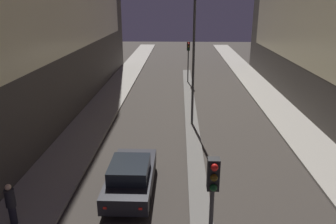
{
  "coord_description": "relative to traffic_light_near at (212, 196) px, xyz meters",
  "views": [
    {
      "loc": [
        -0.94,
        -4.46,
        8.2
      ],
      "look_at": [
        -1.7,
        18.17,
        0.5
      ],
      "focal_mm": 35.0,
      "sensor_mm": 36.0,
      "label": 1
    }
  ],
  "objects": [
    {
      "name": "pedestrian_on_left_sidewalk",
      "position": [
        -7.15,
        2.6,
        -2.18
      ],
      "size": [
        0.36,
        0.36,
        1.71
      ],
      "color": "black",
      "rests_on": "sidewalk_left"
    },
    {
      "name": "traffic_light_mid",
      "position": [
        0.0,
        25.87,
        0.0
      ],
      "size": [
        0.32,
        0.42,
        4.18
      ],
      "color": "#383838",
      "rests_on": "median_strip"
    },
    {
      "name": "traffic_light_near",
      "position": [
        0.0,
        0.0,
        0.0
      ],
      "size": [
        0.32,
        0.42,
        4.18
      ],
      "color": "#383838",
      "rests_on": "median_strip"
    },
    {
      "name": "median_strip",
      "position": [
        0.0,
        15.0,
        -3.15
      ],
      "size": [
        0.9,
        34.35,
        0.15
      ],
      "color": "#56544F",
      "rests_on": "ground"
    },
    {
      "name": "car_left_lane",
      "position": [
        -3.03,
        5.15,
        -2.42
      ],
      "size": [
        1.95,
        4.65,
        1.61
      ],
      "color": "black",
      "rests_on": "ground"
    },
    {
      "name": "street_lamp",
      "position": [
        0.0,
        13.6,
        2.53
      ],
      "size": [
        0.47,
        0.47,
        8.78
      ],
      "color": "#383838",
      "rests_on": "median_strip"
    }
  ]
}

